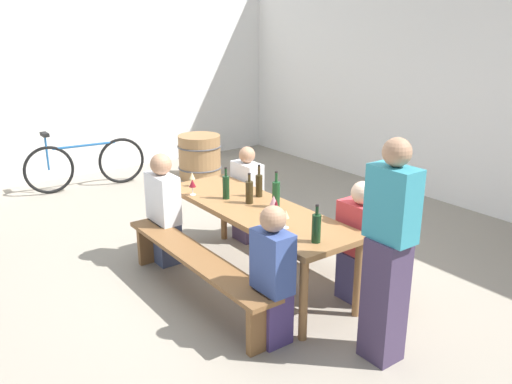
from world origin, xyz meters
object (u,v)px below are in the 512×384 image
(wine_glass_2, at_px, (192,177))
(wine_glass_1, at_px, (274,201))
(wine_glass_3, at_px, (286,215))
(seated_guest_far_1, at_px, (359,246))
(bench_near, at_px, (196,264))
(wine_glass_4, at_px, (276,206))
(wine_bottle_2, at_px, (259,185))
(seated_guest_near_0, at_px, (164,212))
(wine_bottle_3, at_px, (226,187))
(wine_bottle_0, at_px, (249,192))
(bench_far, at_px, (308,230))
(seated_guest_near_1, at_px, (272,279))
(standing_host, at_px, (388,257))
(wine_barrel, at_px, (200,157))
(seated_guest_far_0, at_px, (247,197))
(wine_glass_0, at_px, (192,184))
(tasting_table, at_px, (256,215))
(wine_bottle_1, at_px, (316,228))
(parked_bicycle_0, at_px, (85,164))
(wine_bottle_4, at_px, (276,194))

(wine_glass_2, bearing_deg, wine_glass_1, 8.46)
(wine_glass_3, height_order, seated_guest_far_1, seated_guest_far_1)
(bench_near, relative_size, wine_glass_4, 11.54)
(wine_bottle_2, bearing_deg, seated_guest_near_0, -132.34)
(wine_bottle_3, bearing_deg, wine_bottle_0, 23.03)
(bench_far, height_order, seated_guest_near_1, seated_guest_near_1)
(bench_far, distance_m, standing_host, 1.75)
(bench_far, xyz_separation_m, wine_bottle_2, (-0.24, -0.45, 0.51))
(wine_barrel, bearing_deg, wine_glass_2, -31.77)
(wine_glass_2, height_order, seated_guest_far_0, seated_guest_far_0)
(wine_glass_0, distance_m, seated_guest_near_0, 0.45)
(bench_near, bearing_deg, tasting_table, 90.00)
(wine_bottle_2, relative_size, wine_glass_1, 1.84)
(wine_glass_0, bearing_deg, wine_glass_4, 13.73)
(bench_near, relative_size, wine_bottle_1, 6.80)
(wine_bottle_2, distance_m, wine_barrel, 3.35)
(bench_near, distance_m, wine_glass_4, 0.88)
(wine_glass_3, xyz_separation_m, wine_barrel, (-3.91, 1.45, -0.52))
(bench_near, bearing_deg, wine_bottle_2, 105.21)
(wine_bottle_0, distance_m, seated_guest_far_0, 0.95)
(wine_glass_4, bearing_deg, seated_guest_far_1, 49.23)
(tasting_table, relative_size, wine_glass_3, 13.70)
(wine_bottle_3, distance_m, wine_glass_3, 0.94)
(seated_guest_near_1, relative_size, parked_bicycle_0, 0.65)
(wine_bottle_0, bearing_deg, wine_glass_4, -7.26)
(parked_bicycle_0, bearing_deg, wine_bottle_0, -78.50)
(seated_guest_near_1, bearing_deg, wine_glass_2, 78.86)
(tasting_table, height_order, bench_far, tasting_table)
(wine_glass_1, xyz_separation_m, seated_guest_far_1, (0.60, 0.49, -0.35))
(wine_bottle_2, height_order, wine_glass_0, wine_bottle_2)
(parked_bicycle_0, bearing_deg, seated_guest_far_0, -68.17)
(wine_bottle_3, height_order, seated_guest_far_1, seated_guest_far_1)
(tasting_table, xyz_separation_m, wine_barrel, (-3.35, 1.35, -0.33))
(wine_glass_3, height_order, seated_guest_near_1, seated_guest_near_1)
(bench_far, relative_size, wine_glass_2, 14.11)
(bench_far, relative_size, standing_host, 1.26)
(seated_guest_far_0, xyz_separation_m, seated_guest_far_1, (1.71, 0.00, 0.01))
(seated_guest_near_1, bearing_deg, bench_far, 37.71)
(wine_glass_2, xyz_separation_m, wine_glass_4, (1.28, 0.11, 0.02))
(wine_glass_3, bearing_deg, seated_guest_far_0, 156.62)
(bench_near, distance_m, wine_glass_2, 1.16)
(wine_bottle_2, bearing_deg, bench_far, 62.25)
(wine_bottle_0, xyz_separation_m, wine_glass_4, (0.49, -0.06, 0.01))
(tasting_table, xyz_separation_m, seated_guest_far_1, (0.84, 0.51, -0.15))
(wine_glass_0, bearing_deg, seated_guest_far_0, 103.95)
(bench_near, distance_m, bench_far, 1.33)
(wine_glass_1, relative_size, standing_host, 0.10)
(wine_bottle_3, bearing_deg, wine_bottle_4, 26.50)
(wine_bottle_2, height_order, seated_guest_near_1, seated_guest_near_1)
(wine_glass_0, bearing_deg, seated_guest_near_1, -7.88)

